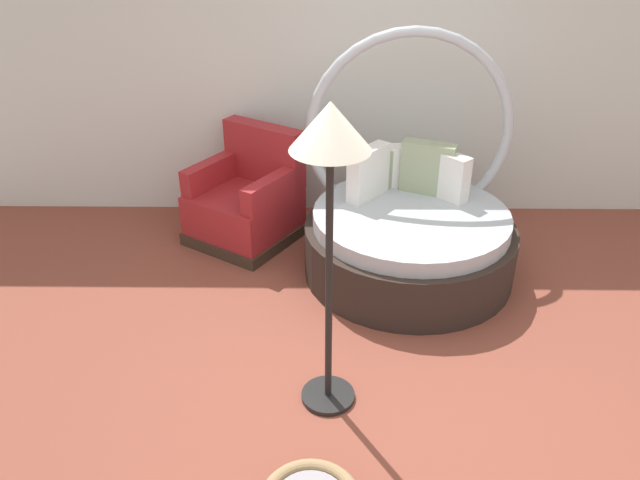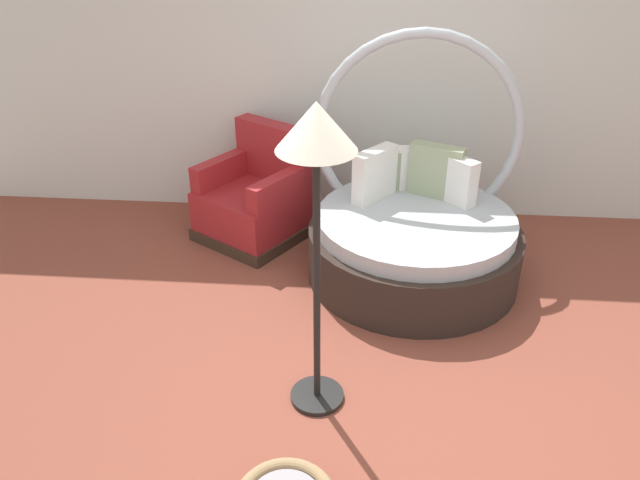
% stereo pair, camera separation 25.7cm
% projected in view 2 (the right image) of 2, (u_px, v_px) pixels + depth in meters
% --- Properties ---
extents(ground_plane, '(8.00, 8.00, 0.02)m').
position_uv_depth(ground_plane, '(368.00, 389.00, 3.81)').
color(ground_plane, brown).
extents(back_wall, '(8.00, 0.12, 2.65)m').
position_uv_depth(back_wall, '(378.00, 68.00, 5.31)').
color(back_wall, silver).
rests_on(back_wall, ground_plane).
extents(round_daybed, '(1.62, 1.62, 1.81)m').
position_uv_depth(round_daybed, '(414.00, 229.00, 4.79)').
color(round_daybed, '#2D231E').
rests_on(round_daybed, ground_plane).
extents(red_armchair, '(1.10, 1.10, 0.94)m').
position_uv_depth(red_armchair, '(257.00, 200.00, 5.34)').
color(red_armchair, '#38281E').
rests_on(red_armchair, ground_plane).
extents(floor_lamp, '(0.40, 0.40, 1.82)m').
position_uv_depth(floor_lamp, '(316.00, 160.00, 2.97)').
color(floor_lamp, black).
rests_on(floor_lamp, ground_plane).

